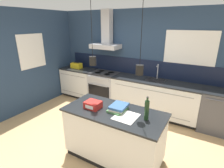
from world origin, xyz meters
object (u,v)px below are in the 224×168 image
Objects in this scene: book_stack at (118,108)px; yellow_toolbox at (76,66)px; dishwasher at (216,111)px; red_supply_box at (93,105)px; bottle_on_island at (147,110)px; oven_range at (104,87)px.

book_stack is 1.04× the size of yellow_toolbox.
red_supply_box reaches higher than dishwasher.
yellow_toolbox is at bearing 180.00° from dishwasher.
bottle_on_island is at bearing -4.90° from book_stack.
red_supply_box is (1.02, -1.94, 0.51)m from oven_range.
yellow_toolbox is at bearing 147.87° from bottle_on_island.
oven_range is at bearing 136.04° from bottle_on_island.
dishwasher is (2.86, 0.00, 0.00)m from oven_range.
bottle_on_island reaches higher than yellow_toolbox.
red_supply_box reaches higher than oven_range.
red_supply_box is 0.75× the size of yellow_toolbox.
dishwasher is at bearing -0.00° from yellow_toolbox.
red_supply_box is at bearing -62.20° from oven_range.
dishwasher is 3.56× the size of red_supply_box.
book_stack is at bearing -51.66° from oven_range.
book_stack is 3.06m from yellow_toolbox.
bottle_on_island is at bearing -43.96° from oven_range.
yellow_toolbox reaches higher than red_supply_box.
book_stack is at bearing -36.34° from yellow_toolbox.
red_supply_box is 2.83m from yellow_toolbox.
yellow_toolbox is (-2.46, 1.81, 0.03)m from book_stack.
dishwasher is at bearing 0.08° from oven_range.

